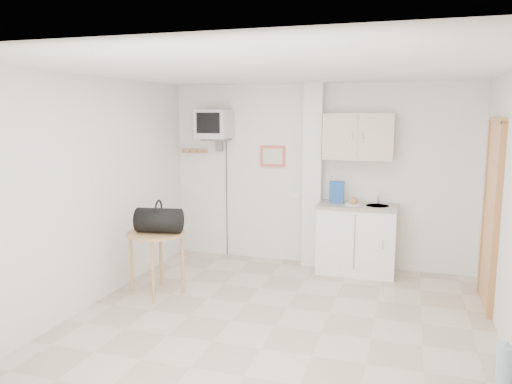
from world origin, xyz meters
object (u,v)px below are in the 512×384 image
(crt_television, at_px, (214,125))
(water_bottle, at_px, (504,367))
(round_table, at_px, (156,240))
(duffel_bag, at_px, (159,220))

(crt_television, distance_m, water_bottle, 4.64)
(crt_television, xyz_separation_m, water_bottle, (3.43, -2.58, -1.76))
(round_table, height_order, water_bottle, round_table)
(round_table, bearing_deg, water_bottle, -16.11)
(duffel_bag, bearing_deg, crt_television, 79.13)
(duffel_bag, relative_size, water_bottle, 1.44)
(round_table, bearing_deg, crt_television, 85.98)
(duffel_bag, height_order, water_bottle, duffel_bag)
(crt_television, bearing_deg, duffel_bag, -92.34)
(crt_television, height_order, water_bottle, crt_television)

